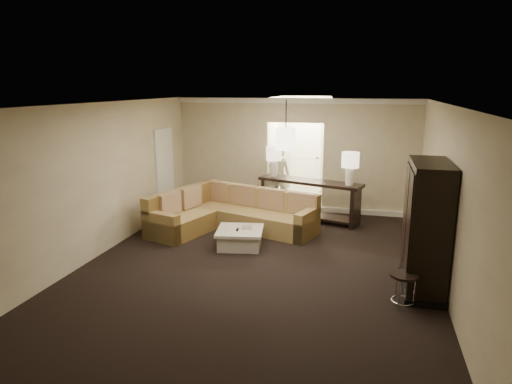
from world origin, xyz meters
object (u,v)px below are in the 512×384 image
(armoire, at_px, (426,230))
(person, at_px, (279,173))
(sectional_sofa, at_px, (229,214))
(drink_table, at_px, (404,283))
(console_table, at_px, (309,197))
(coffee_table, at_px, (240,238))

(armoire, distance_m, person, 5.44)
(sectional_sofa, height_order, drink_table, sectional_sofa)
(armoire, bearing_deg, sectional_sofa, 150.55)
(person, bearing_deg, console_table, 128.80)
(sectional_sofa, xyz_separation_m, coffee_table, (0.54, -1.00, -0.17))
(coffee_table, relative_size, armoire, 0.51)
(coffee_table, bearing_deg, sectional_sofa, 118.07)
(console_table, height_order, drink_table, console_table)
(sectional_sofa, xyz_separation_m, armoire, (3.80, -2.15, 0.60))
(drink_table, bearing_deg, coffee_table, 148.05)
(sectional_sofa, distance_m, armoire, 4.41)
(coffee_table, height_order, console_table, console_table)
(drink_table, bearing_deg, sectional_sofa, 140.79)
(console_table, relative_size, armoire, 1.26)
(armoire, height_order, person, armoire)
(sectional_sofa, xyz_separation_m, person, (0.66, 2.30, 0.53))
(drink_table, bearing_deg, person, 118.80)
(sectional_sofa, bearing_deg, drink_table, -21.18)
(armoire, distance_m, drink_table, 0.98)
(sectional_sofa, bearing_deg, armoire, -11.42)
(person, bearing_deg, coffee_table, 87.08)
(sectional_sofa, bearing_deg, console_table, 53.53)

